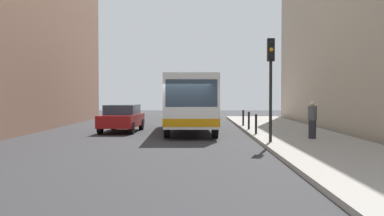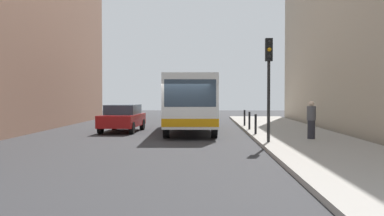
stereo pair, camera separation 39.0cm
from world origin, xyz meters
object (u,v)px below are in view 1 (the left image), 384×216
bus (190,100)px  traffic_light (271,70)px  bollard_near (256,124)px  bollard_mid (249,121)px  pedestrian_near_signal (312,120)px  car_beside_bus (122,118)px  bollard_far (243,118)px

bus → traffic_light: bearing=112.7°
bollard_near → bollard_mid: same height
pedestrian_near_signal → bollard_near: bearing=-123.4°
bus → car_beside_bus: 3.85m
bollard_far → pedestrian_near_signal: 8.74m
car_beside_bus → pedestrian_near_signal: 10.53m
traffic_light → bollard_mid: traffic_light is taller
traffic_light → bollard_far: (-0.10, 9.88, -2.38)m
bollard_near → bollard_far: size_ratio=1.00×
pedestrian_near_signal → bollard_far: bearing=-151.6°
pedestrian_near_signal → car_beside_bus: bearing=-106.6°
bollard_mid → car_beside_bus: bearing=179.8°
bus → traffic_light: traffic_light is taller
bollard_far → pedestrian_near_signal: (2.11, -8.47, 0.32)m
car_beside_bus → bollard_far: (6.91, 3.05, -0.16)m
bus → bollard_near: bearing=130.1°
bollard_far → pedestrian_near_signal: pedestrian_near_signal is taller
car_beside_bus → bollard_far: size_ratio=4.71×
traffic_light → car_beside_bus: bearing=135.7°
pedestrian_near_signal → bus: bearing=-123.7°
traffic_light → pedestrian_near_signal: bearing=35.1°
traffic_light → bollard_far: size_ratio=4.32×
bus → car_beside_bus: bearing=6.4°
bollard_near → bus: bearing=131.6°
bus → bollard_far: (3.21, 2.53, -1.10)m
bus → car_beside_bus: size_ratio=2.48×
bollard_far → traffic_light: bearing=-89.4°
car_beside_bus → bollard_mid: bearing=-177.6°
traffic_light → pedestrian_near_signal: size_ratio=2.55×
traffic_light → bus: bearing=114.2°
bus → bollard_near: bus is taller
bollard_near → bollard_mid: 3.07m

